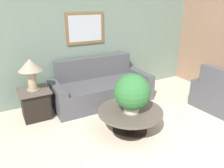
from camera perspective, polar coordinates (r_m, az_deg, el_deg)
wall_back at (r=5.14m, az=-2.62°, el=11.82°), size 6.84×0.09×2.60m
couch_main at (r=4.84m, az=-2.79°, el=-1.18°), size 2.15×0.94×0.94m
armchair at (r=5.05m, az=27.20°, el=-2.69°), size 1.02×1.07×0.94m
coffee_table at (r=3.74m, az=4.77°, el=-8.30°), size 1.09×1.09×0.41m
side_table at (r=4.42m, az=-19.38°, el=-4.78°), size 0.56×0.56×0.57m
table_lamp at (r=4.18m, az=-20.52°, el=3.90°), size 0.43×0.43×0.59m
potted_plant_on_table at (r=3.49m, az=5.26°, el=-2.24°), size 0.59×0.59×0.65m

